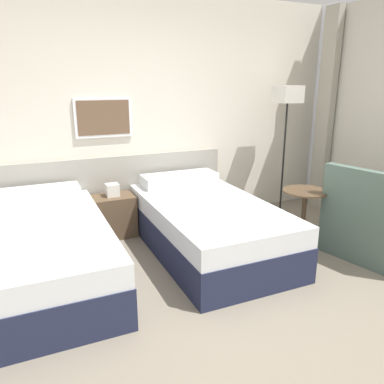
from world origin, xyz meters
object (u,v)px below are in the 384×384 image
Objects in this scene: bed_near_door at (42,252)px; armchair at (380,228)px; nightstand at (114,215)px; bed_near_window at (207,225)px; floor_lamp at (287,104)px; side_table at (304,207)px.

bed_near_door is 1.91× the size of armchair.
bed_near_door is 3.26m from armchair.
nightstand is 0.58× the size of armchair.
armchair reaches higher than bed_near_window.
armchair is (0.13, -1.44, -1.15)m from floor_lamp.
bed_near_window is (1.61, 0.00, 0.00)m from bed_near_door.
armchair is (2.34, -1.61, 0.04)m from nightstand.
floor_lamp is (2.21, -0.17, 1.19)m from nightstand.
floor_lamp reaches higher than side_table.
side_table is at bearing -31.38° from nightstand.
side_table is at bearing -7.01° from bed_near_door.
armchair is at bearing -34.50° from nightstand.
nightstand is at bearing 42.92° from armchair.
bed_near_window is at bearing -156.59° from floor_lamp.
nightstand is 2.52m from floor_lamp.
bed_near_door and bed_near_window have the same top height.
bed_near_door is 3.27× the size of nightstand.
armchair is at bearing -43.30° from side_table.
floor_lamp is at bearing -4.38° from nightstand.
bed_near_window is 1.91× the size of armchair.
armchair is (1.54, -0.83, 0.02)m from bed_near_window.
bed_near_window is at bearing 0.00° from bed_near_door.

